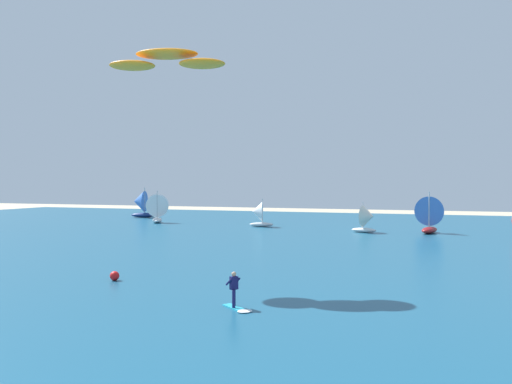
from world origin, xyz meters
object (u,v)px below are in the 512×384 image
object	(u,v)px
sailboat_far_right	(431,214)
kite	(167,60)
sailboat_far_left	(140,204)
marker_buoy	(115,276)
sailboat_mid_left	(258,214)
kitesurfer	(236,295)
sailboat_leading	(367,219)
sailboat_center_horizon	(157,208)

from	to	relation	value
sailboat_far_right	kite	bearing A→B (deg)	-112.72
sailboat_far_left	marker_buoy	xyz separation A→B (m)	(29.03, -48.92, -1.99)
kite	sailboat_mid_left	world-z (taller)	kite
kitesurfer	sailboat_mid_left	world-z (taller)	sailboat_mid_left
sailboat_leading	marker_buoy	xyz separation A→B (m)	(-10.00, -34.80, -1.34)
sailboat_leading	sailboat_mid_left	distance (m)	14.99
marker_buoy	sailboat_far_right	bearing A→B (deg)	65.47
sailboat_leading	marker_buoy	distance (m)	36.24
sailboat_leading	marker_buoy	size ratio (longest dim) A/B	6.34
sailboat_far_right	kitesurfer	bearing A→B (deg)	-100.51
kitesurfer	marker_buoy	xyz separation A→B (m)	(-9.29, 3.94, -0.33)
sailboat_leading	sailboat_mid_left	xyz separation A→B (m)	(-14.58, 3.48, 0.07)
sailboat_leading	sailboat_far_right	size ratio (longest dim) A/B	0.75
sailboat_leading	sailboat_mid_left	world-z (taller)	sailboat_mid_left
sailboat_far_left	sailboat_mid_left	xyz separation A→B (m)	(24.46, -10.64, -0.58)
kitesurfer	marker_buoy	world-z (taller)	kitesurfer
kite	sailboat_far_left	world-z (taller)	kite
sailboat_leading	sailboat_center_horizon	distance (m)	31.27
sailboat_mid_left	sailboat_leading	bearing A→B (deg)	-13.43
sailboat_far_left	sailboat_far_right	xyz separation A→B (m)	(45.92, -11.92, -0.11)
kitesurfer	sailboat_leading	xyz separation A→B (m)	(0.72, 38.74, 1.01)
sailboat_mid_left	marker_buoy	distance (m)	38.58
kitesurfer	sailboat_far_left	xyz separation A→B (m)	(-38.32, 52.86, 1.66)
kitesurfer	sailboat_leading	bearing A→B (deg)	88.94
kitesurfer	sailboat_center_horizon	bearing A→B (deg)	124.17
kite	marker_buoy	bearing A→B (deg)	-136.63
kitesurfer	sailboat_mid_left	xyz separation A→B (m)	(-13.86, 42.22, 1.08)
sailboat_far_left	sailboat_mid_left	world-z (taller)	sailboat_far_left
sailboat_leading	sailboat_far_left	distance (m)	41.52
sailboat_far_right	marker_buoy	distance (m)	40.71
sailboat_mid_left	sailboat_center_horizon	bearing A→B (deg)	172.79
sailboat_mid_left	sailboat_center_horizon	size ratio (longest dim) A/B	0.80
marker_buoy	kitesurfer	bearing A→B (deg)	-22.98
marker_buoy	sailboat_far_left	bearing A→B (deg)	120.69
sailboat_center_horizon	kite	bearing A→B (deg)	-58.84
kitesurfer	sailboat_far_left	world-z (taller)	sailboat_far_left
kitesurfer	sailboat_far_right	xyz separation A→B (m)	(7.60, 40.94, 1.56)
sailboat_leading	sailboat_center_horizon	world-z (taller)	sailboat_center_horizon
kitesurfer	sailboat_far_right	size ratio (longest dim) A/B	0.40
sailboat_leading	sailboat_far_right	bearing A→B (deg)	17.70
kite	sailboat_far_right	size ratio (longest dim) A/B	1.60
sailboat_far_left	sailboat_mid_left	distance (m)	26.68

